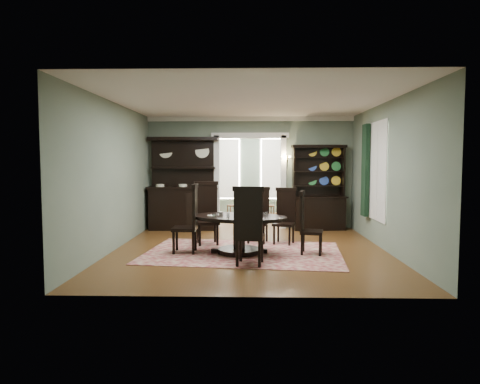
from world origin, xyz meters
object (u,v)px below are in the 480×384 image
(welsh_dresser, at_px, (318,199))
(dining_table, at_px, (239,227))
(sideboard, at_px, (183,197))
(parlor_table, at_px, (253,204))

(welsh_dresser, bearing_deg, dining_table, -128.30)
(sideboard, xyz_separation_m, welsh_dresser, (3.59, 0.04, -0.04))
(dining_table, bearing_deg, parlor_table, 100.73)
(dining_table, bearing_deg, sideboard, 131.40)
(welsh_dresser, bearing_deg, sideboard, 175.83)
(sideboard, distance_m, parlor_table, 2.91)
(dining_table, distance_m, welsh_dresser, 3.68)
(parlor_table, bearing_deg, dining_table, -93.14)
(sideboard, xyz_separation_m, parlor_table, (1.86, 2.20, -0.39))
(sideboard, height_order, welsh_dresser, sideboard)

